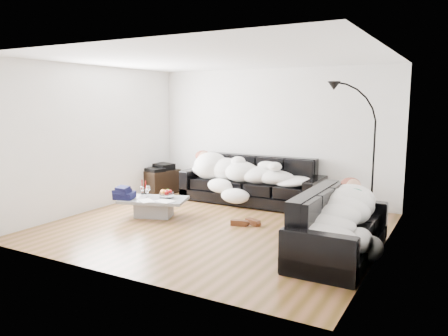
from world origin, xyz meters
The scene contains 24 objects.
ground centered at (0.00, 0.00, 0.00)m, with size 5.00×5.00×0.00m, color brown.
wall_back centered at (0.00, 2.25, 1.30)m, with size 5.00×0.02×2.60m, color silver.
wall_left centered at (-2.50, 0.00, 1.30)m, with size 0.02×4.50×2.60m, color silver.
wall_right centered at (2.50, 0.00, 1.30)m, with size 0.02×4.50×2.60m, color silver.
ceiling centered at (0.00, 0.00, 2.60)m, with size 5.00×5.00×0.00m, color white.
sofa_back centered at (-0.20, 1.74, 0.45)m, with size 2.74×0.95×0.90m, color black.
sofa_right centered at (2.05, -0.32, 0.41)m, with size 2.03×0.87×0.82m, color black.
sleeper_back centered at (-0.20, 1.69, 0.65)m, with size 2.32×0.80×0.46m, color white, non-canonical shape.
sleeper_right centered at (2.05, -0.32, 0.63)m, with size 1.74×0.74×0.43m, color white, non-canonical shape.
teal_cushion centered at (1.99, 0.31, 0.72)m, with size 0.36×0.30×0.20m, color #0F6D52.
coffee_table centered at (-1.22, 0.01, 0.16)m, with size 1.10×0.64×0.32m, color #939699.
fruit_bowl centered at (-1.04, 0.14, 0.40)m, with size 0.25×0.25×0.15m, color white.
wine_glass_a centered at (-1.42, 0.11, 0.41)m, with size 0.08×0.08×0.18m, color white.
wine_glass_b centered at (-1.49, 0.03, 0.41)m, with size 0.08×0.08×0.18m, color white.
wine_glass_c centered at (-1.34, -0.01, 0.40)m, with size 0.07×0.07×0.16m, color white.
candle_left centered at (-1.60, 0.17, 0.45)m, with size 0.05×0.05×0.26m, color maroon.
candle_right centered at (-1.56, 0.22, 0.44)m, with size 0.04×0.04×0.24m, color maroon.
newspaper_a centered at (-0.92, -0.08, 0.33)m, with size 0.31×0.24×0.01m, color silver.
newspaper_b centered at (-1.20, -0.21, 0.33)m, with size 0.28×0.20×0.01m, color silver.
navy_jacket centered at (-1.65, -0.25, 0.49)m, with size 0.35×0.29×0.17m, color black, non-canonical shape.
shoes centered at (0.40, 0.30, 0.05)m, with size 0.45×0.33×0.10m, color #472311, non-canonical shape.
av_cabinet centered at (-2.31, 1.63, 0.25)m, with size 0.50×0.73×0.50m, color black.
stereo centered at (-2.31, 1.63, 0.57)m, with size 0.44×0.34×0.13m, color black.
floor_lamp centered at (2.09, 1.57, 1.01)m, with size 0.74×0.29×2.02m, color black, non-canonical shape.
Camera 1 is at (3.39, -5.78, 1.97)m, focal length 35.00 mm.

